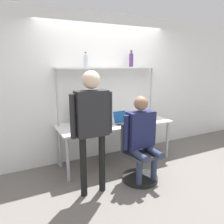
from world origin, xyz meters
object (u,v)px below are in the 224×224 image
bottle_clear (86,61)px  monitor (86,110)px  cell_phone (132,122)px  office_chair (138,163)px  person_seated (142,133)px  laptop (121,120)px  bottle_purple (131,60)px  person_standing (92,118)px

bottle_clear → monitor: bearing=-168.8°
cell_phone → office_chair: (-0.25, -0.61, -0.48)m
monitor → person_seated: bearing=-63.0°
laptop → cell_phone: 0.24m
cell_phone → bottle_clear: bearing=153.6°
person_seated → cell_phone: bearing=69.9°
office_chair → bottle_purple: 1.91m
bottle_clear → laptop: bearing=-35.7°
monitor → person_standing: size_ratio=0.34×
office_chair → person_seated: size_ratio=0.68×
laptop → cell_phone: (0.23, -0.00, -0.06)m
office_chair → person_standing: bearing=-177.8°
monitor → office_chair: (0.50, -0.97, -0.72)m
laptop → bottle_clear: bearing=144.3°
bottle_clear → cell_phone: bearing=-26.4°
office_chair → bottle_clear: bearing=116.1°
person_seated → monitor: bearing=117.0°
monitor → bottle_clear: 0.85m
monitor → cell_phone: (0.75, -0.36, -0.24)m
bottle_clear → person_standing: bearing=-106.7°
person_seated → bottle_clear: size_ratio=5.36×
laptop → bottle_clear: (-0.50, 0.36, 1.03)m
laptop → office_chair: size_ratio=0.31×
person_seated → bottle_clear: bottle_clear is taller
monitor → person_seated: size_ratio=0.44×
office_chair → person_seated: person_seated is taller
person_standing → bottle_clear: bottle_clear is taller
cell_phone → bottle_purple: bearing=63.2°
cell_phone → person_seated: size_ratio=0.11×
cell_phone → office_chair: 0.82m
cell_phone → bottle_purple: bottle_purple is taller
laptop → office_chair: bearing=-92.1°
office_chair → person_standing: (-0.78, -0.03, 0.83)m
person_standing → bottle_purple: bearing=39.6°
cell_phone → bottle_purple: 1.18m
monitor → bottle_purple: 1.28m
monitor → bottle_purple: bottle_purple is taller
bottle_clear → bottle_purple: 0.91m
bottle_clear → bottle_purple: bearing=-0.0°
person_seated → bottle_purple: bottle_purple is taller
cell_phone → person_seated: bearing=-110.1°
person_standing → laptop: bearing=38.8°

